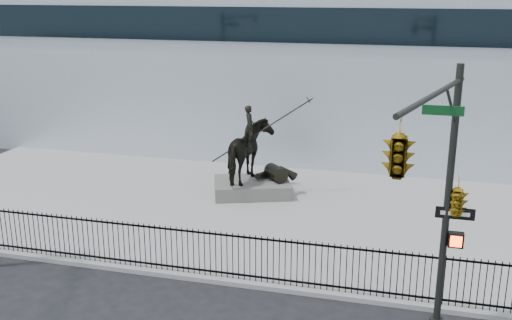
# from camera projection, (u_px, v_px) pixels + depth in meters

# --- Properties ---
(ground) EXTENTS (120.00, 120.00, 0.00)m
(ground) POSITION_uv_depth(u_px,v_px,m) (186.00, 298.00, 17.41)
(ground) COLOR black
(ground) RESTS_ON ground
(plaza) EXTENTS (30.00, 12.00, 0.15)m
(plaza) POSITION_uv_depth(u_px,v_px,m) (250.00, 211.00, 23.88)
(plaza) COLOR gray
(plaza) RESTS_ON ground
(building) EXTENTS (44.00, 14.00, 9.00)m
(building) POSITION_uv_depth(u_px,v_px,m) (309.00, 62.00, 34.71)
(building) COLOR silver
(building) RESTS_ON ground
(picket_fence) EXTENTS (22.10, 0.10, 1.50)m
(picket_fence) POSITION_uv_depth(u_px,v_px,m) (200.00, 252.00, 18.31)
(picket_fence) COLOR black
(picket_fence) RESTS_ON plaza
(statue_plinth) EXTENTS (3.71, 3.10, 0.59)m
(statue_plinth) POSITION_uv_depth(u_px,v_px,m) (252.00, 187.00, 25.58)
(statue_plinth) COLOR #5C5954
(statue_plinth) RESTS_ON plaza
(equestrian_statue) EXTENTS (3.84, 3.07, 3.43)m
(equestrian_statue) POSITION_uv_depth(u_px,v_px,m) (253.00, 153.00, 25.15)
(equestrian_statue) COLOR black
(equestrian_statue) RESTS_ON statue_plinth
(traffic_signal_right) EXTENTS (2.17, 6.86, 7.00)m
(traffic_signal_right) POSITION_uv_depth(u_px,v_px,m) (431.00, 178.00, 12.60)
(traffic_signal_right) COLOR black
(traffic_signal_right) RESTS_ON ground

